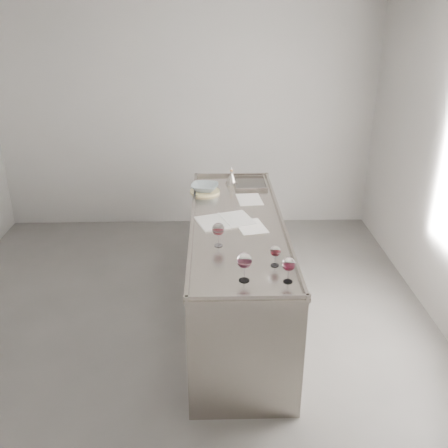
{
  "coord_description": "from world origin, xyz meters",
  "views": [
    {
      "loc": [
        0.29,
        -3.45,
        2.56
      ],
      "look_at": [
        0.39,
        0.07,
        1.02
      ],
      "focal_mm": 40.0,
      "sensor_mm": 36.0,
      "label": 1
    }
  ],
  "objects_px": {
    "wine_glass_right": "(289,265)",
    "ceramic_bowl": "(205,187)",
    "wine_glass_left": "(218,230)",
    "wine_funnel": "(232,179)",
    "notebook": "(225,220)",
    "wine_glass_middle": "(244,261)",
    "wine_glass_small": "(275,252)",
    "counter": "(237,271)"
  },
  "relations": [
    {
      "from": "wine_glass_left",
      "to": "wine_glass_middle",
      "type": "relative_size",
      "value": 0.92
    },
    {
      "from": "counter",
      "to": "wine_glass_small",
      "type": "distance_m",
      "value": 0.98
    },
    {
      "from": "wine_glass_right",
      "to": "wine_glass_small",
      "type": "relative_size",
      "value": 1.17
    },
    {
      "from": "wine_glass_small",
      "to": "ceramic_bowl",
      "type": "height_order",
      "value": "wine_glass_small"
    },
    {
      "from": "notebook",
      "to": "ceramic_bowl",
      "type": "distance_m",
      "value": 0.72
    },
    {
      "from": "wine_glass_left",
      "to": "wine_glass_right",
      "type": "relative_size",
      "value": 1.04
    },
    {
      "from": "wine_glass_left",
      "to": "wine_glass_right",
      "type": "xyz_separation_m",
      "value": [
        0.44,
        -0.54,
        -0.0
      ]
    },
    {
      "from": "ceramic_bowl",
      "to": "wine_funnel",
      "type": "distance_m",
      "value": 0.36
    },
    {
      "from": "wine_funnel",
      "to": "wine_glass_right",
      "type": "bearing_deg",
      "value": -81.62
    },
    {
      "from": "wine_funnel",
      "to": "counter",
      "type": "bearing_deg",
      "value": -89.43
    },
    {
      "from": "wine_glass_middle",
      "to": "wine_glass_left",
      "type": "bearing_deg",
      "value": 107.12
    },
    {
      "from": "notebook",
      "to": "wine_glass_right",
      "type": "bearing_deg",
      "value": -88.14
    },
    {
      "from": "wine_glass_left",
      "to": "wine_glass_middle",
      "type": "distance_m",
      "value": 0.54
    },
    {
      "from": "wine_glass_left",
      "to": "ceramic_bowl",
      "type": "relative_size",
      "value": 0.71
    },
    {
      "from": "wine_glass_left",
      "to": "wine_funnel",
      "type": "xyz_separation_m",
      "value": [
        0.15,
        1.39,
        -0.07
      ]
    },
    {
      "from": "counter",
      "to": "wine_glass_left",
      "type": "height_order",
      "value": "wine_glass_left"
    },
    {
      "from": "counter",
      "to": "wine_glass_middle",
      "type": "relative_size",
      "value": 12.33
    },
    {
      "from": "wine_glass_small",
      "to": "ceramic_bowl",
      "type": "distance_m",
      "value": 1.55
    },
    {
      "from": "wine_glass_left",
      "to": "wine_glass_middle",
      "type": "bearing_deg",
      "value": -72.88
    },
    {
      "from": "counter",
      "to": "ceramic_bowl",
      "type": "xyz_separation_m",
      "value": [
        -0.27,
        0.7,
        0.52
      ]
    },
    {
      "from": "wine_glass_right",
      "to": "notebook",
      "type": "relative_size",
      "value": 0.34
    },
    {
      "from": "notebook",
      "to": "ceramic_bowl",
      "type": "xyz_separation_m",
      "value": [
        -0.17,
        0.69,
        0.05
      ]
    },
    {
      "from": "wine_glass_left",
      "to": "notebook",
      "type": "distance_m",
      "value": 0.47
    },
    {
      "from": "ceramic_bowl",
      "to": "notebook",
      "type": "bearing_deg",
      "value": -76.18
    },
    {
      "from": "wine_glass_left",
      "to": "notebook",
      "type": "height_order",
      "value": "wine_glass_left"
    },
    {
      "from": "counter",
      "to": "ceramic_bowl",
      "type": "distance_m",
      "value": 0.91
    },
    {
      "from": "wine_glass_left",
      "to": "wine_glass_right",
      "type": "distance_m",
      "value": 0.69
    },
    {
      "from": "wine_glass_middle",
      "to": "wine_glass_small",
      "type": "bearing_deg",
      "value": 41.35
    },
    {
      "from": "wine_funnel",
      "to": "notebook",
      "type": "bearing_deg",
      "value": -95.68
    },
    {
      "from": "wine_glass_left",
      "to": "wine_glass_small",
      "type": "bearing_deg",
      "value": -39.88
    },
    {
      "from": "wine_glass_middle",
      "to": "notebook",
      "type": "height_order",
      "value": "wine_glass_middle"
    },
    {
      "from": "wine_glass_left",
      "to": "notebook",
      "type": "relative_size",
      "value": 0.35
    },
    {
      "from": "notebook",
      "to": "counter",
      "type": "bearing_deg",
      "value": -22.31
    },
    {
      "from": "wine_glass_left",
      "to": "wine_glass_middle",
      "type": "height_order",
      "value": "wine_glass_middle"
    },
    {
      "from": "wine_glass_middle",
      "to": "ceramic_bowl",
      "type": "height_order",
      "value": "wine_glass_middle"
    },
    {
      "from": "notebook",
      "to": "wine_funnel",
      "type": "bearing_deg",
      "value": 65.33
    },
    {
      "from": "notebook",
      "to": "wine_funnel",
      "type": "height_order",
      "value": "wine_funnel"
    },
    {
      "from": "ceramic_bowl",
      "to": "wine_glass_middle",
      "type": "bearing_deg",
      "value": -80.79
    },
    {
      "from": "wine_glass_right",
      "to": "ceramic_bowl",
      "type": "height_order",
      "value": "wine_glass_right"
    },
    {
      "from": "wine_glass_small",
      "to": "notebook",
      "type": "xyz_separation_m",
      "value": [
        -0.32,
        0.77,
        -0.1
      ]
    },
    {
      "from": "counter",
      "to": "notebook",
      "type": "relative_size",
      "value": 4.68
    },
    {
      "from": "wine_funnel",
      "to": "ceramic_bowl",
      "type": "bearing_deg",
      "value": -137.18
    }
  ]
}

